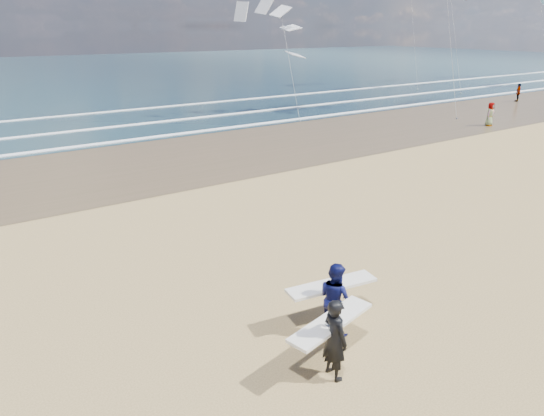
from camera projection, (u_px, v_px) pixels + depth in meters
wet_sand_strip at (389, 123)px, 34.91m from camera, size 220.00×12.00×0.01m
ocean at (136, 70)px, 76.91m from camera, size 220.00×100.00×0.02m
foam_breakers at (304, 105)px, 42.75m from camera, size 220.00×11.70×0.05m
surfer_near at (334, 336)px, 9.46m from camera, size 2.26×1.18×1.74m
surfer_far at (335, 297)px, 10.90m from camera, size 2.25×1.19×1.70m
beachgoer_0 at (490, 114)px, 33.75m from camera, size 0.89×0.67×1.63m
beachgoer_1 at (518, 93)px, 44.72m from camera, size 1.03×0.71×1.63m
kite_0 at (448, 7)px, 35.91m from camera, size 6.31×4.79×13.99m
kite_1 at (286, 44)px, 36.36m from camera, size 6.87×4.86×8.96m
kite_2 at (453, 23)px, 50.13m from camera, size 5.93×4.75×12.48m
kite_4 at (542, 18)px, 61.98m from camera, size 6.52×4.82×13.22m
kite_5 at (412, 11)px, 52.75m from camera, size 5.62×4.72×14.96m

